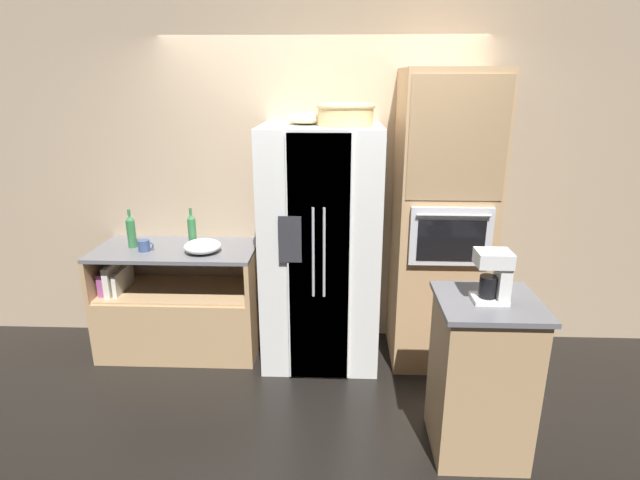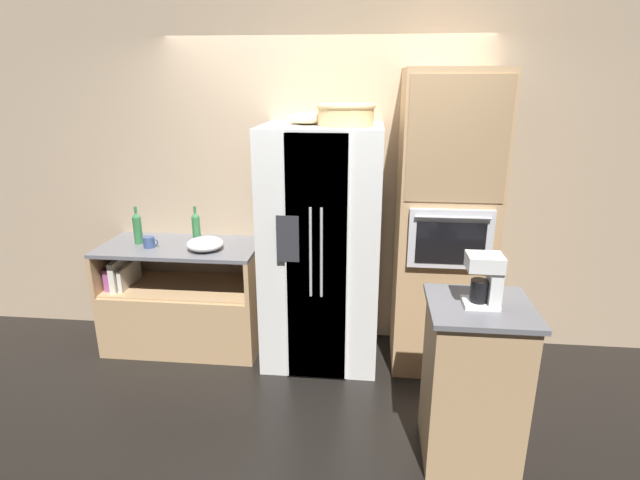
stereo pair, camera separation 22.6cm
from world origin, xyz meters
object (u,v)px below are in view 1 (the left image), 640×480
object	(u,v)px
refrigerator	(321,248)
wicker_basket	(346,114)
wall_oven	(441,223)
coffee_maker	(496,274)
bottle_short	(192,230)
mixing_bowl	(202,246)
fruit_bowl	(305,118)
mug	(144,246)
bottle_tall	(131,231)

from	to	relation	value
refrigerator	wicker_basket	world-z (taller)	wicker_basket
wall_oven	wicker_basket	distance (m)	1.11
coffee_maker	bottle_short	bearing A→B (deg)	149.67
refrigerator	coffee_maker	xyz separation A→B (m)	(1.01, -1.07, 0.22)
wall_oven	bottle_short	bearing A→B (deg)	177.36
refrigerator	mixing_bowl	distance (m)	0.92
wall_oven	wicker_basket	bearing A→B (deg)	-173.36
wicker_basket	coffee_maker	size ratio (longest dim) A/B	1.41
fruit_bowl	refrigerator	bearing A→B (deg)	-29.90
fruit_bowl	mug	xyz separation A→B (m)	(-1.26, -0.08, -0.97)
wicker_basket	fruit_bowl	world-z (taller)	wicker_basket
bottle_tall	fruit_bowl	bearing A→B (deg)	-0.12
wicker_basket	mixing_bowl	xyz separation A→B (m)	(-1.09, 0.01, -1.00)
refrigerator	bottle_tall	bearing A→B (deg)	177.33
mixing_bowl	bottle_tall	bearing A→B (deg)	170.06
mug	mixing_bowl	bearing A→B (deg)	-2.03
bottle_tall	mug	bearing A→B (deg)	-34.08
wall_oven	mug	distance (m)	2.31
refrigerator	bottle_tall	world-z (taller)	refrigerator
bottle_short	coffee_maker	xyz separation A→B (m)	(2.05, -1.20, 0.13)
fruit_bowl	mixing_bowl	xyz separation A→B (m)	(-0.80, -0.10, -0.96)
wall_oven	fruit_bowl	xyz separation A→B (m)	(-1.04, 0.03, 0.78)
mixing_bowl	refrigerator	bearing A→B (deg)	2.10
fruit_bowl	mixing_bowl	size ratio (longest dim) A/B	1.00
wicker_basket	mixing_bowl	bearing A→B (deg)	179.34
wicker_basket	bottle_short	world-z (taller)	wicker_basket
wall_oven	coffee_maker	distance (m)	1.11
bottle_tall	coffee_maker	xyz separation A→B (m)	(2.52, -1.14, 0.13)
coffee_maker	fruit_bowl	bearing A→B (deg)	134.72
bottle_short	wall_oven	bearing A→B (deg)	-2.64
refrigerator	wall_oven	distance (m)	0.94
mug	wall_oven	bearing A→B (deg)	1.44
wicker_basket	fruit_bowl	xyz separation A→B (m)	(-0.29, 0.11, -0.04)
coffee_maker	wall_oven	bearing A→B (deg)	94.34
refrigerator	bottle_short	bearing A→B (deg)	172.82
wall_oven	wicker_basket	xyz separation A→B (m)	(-0.75, -0.09, 0.81)
fruit_bowl	mug	size ratio (longest dim) A/B	2.33
bottle_tall	bottle_short	xyz separation A→B (m)	(0.47, 0.06, -0.00)
coffee_maker	mug	bearing A→B (deg)	156.28
bottle_short	fruit_bowl	bearing A→B (deg)	-3.93
bottle_short	bottle_tall	bearing A→B (deg)	-172.69
refrigerator	mug	xyz separation A→B (m)	(-1.38, -0.02, 0.01)
refrigerator	mug	size ratio (longest dim) A/B	15.12
wall_oven	mug	size ratio (longest dim) A/B	18.31
wicker_basket	bottle_short	distance (m)	1.53
bottle_short	wicker_basket	bearing A→B (deg)	-8.29
coffee_maker	mixing_bowl	bearing A→B (deg)	151.77
wicker_basket	mug	size ratio (longest dim) A/B	3.37
wicker_basket	mixing_bowl	size ratio (longest dim) A/B	1.45
wicker_basket	fruit_bowl	size ratio (longest dim) A/B	1.45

